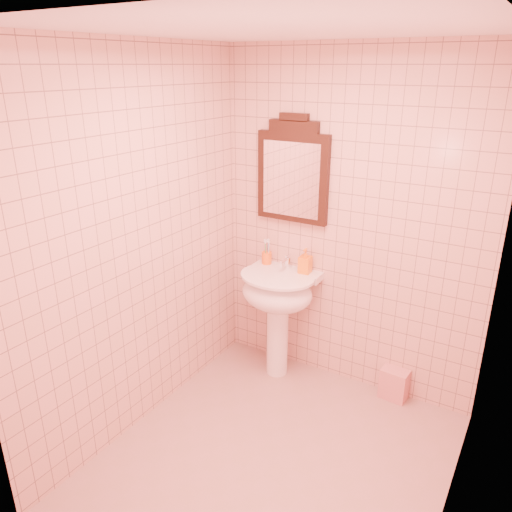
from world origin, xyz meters
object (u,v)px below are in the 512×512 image
Objects in this scene: toothbrush_cup at (267,258)px; towel at (394,384)px; mirror at (293,173)px; pedestal_sink at (277,299)px; soap_dispenser at (305,261)px.

toothbrush_cup is 1.36m from towel.
toothbrush_cup is (-0.19, -0.05, -0.69)m from mirror.
pedestal_sink is at bearing -90.00° from mirror.
pedestal_sink is at bearing -140.93° from soap_dispenser.
mirror is 1.74m from towel.
soap_dispenser reaches higher than toothbrush_cup.
mirror is (0.00, 0.20, 0.94)m from pedestal_sink.
toothbrush_cup is at bearing -179.59° from towel.
mirror is 3.31× the size of towel.
toothbrush_cup is at bearing 174.36° from soap_dispenser.
soap_dispenser is (0.15, -0.06, -0.64)m from mirror.
towel is at bearing 10.10° from pedestal_sink.
mirror reaches higher than pedestal_sink.
soap_dispenser is 0.82× the size of towel.
mirror is 0.72m from toothbrush_cup.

